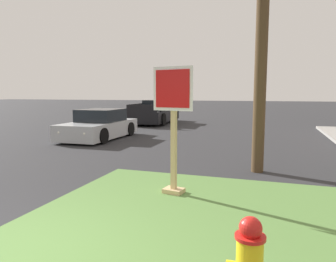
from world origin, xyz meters
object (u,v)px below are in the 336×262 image
(parked_sedan_silver, at_px, (100,126))
(manhole_cover, at_px, (143,184))
(pickup_truck_black, at_px, (155,114))
(stop_sign, at_px, (173,131))

(parked_sedan_silver, bearing_deg, manhole_cover, -52.23)
(pickup_truck_black, bearing_deg, parked_sedan_silver, -88.55)
(stop_sign, height_order, pickup_truck_black, stop_sign)
(stop_sign, distance_m, parked_sedan_silver, 8.26)
(stop_sign, xyz_separation_m, parked_sedan_silver, (-5.29, 6.30, -0.70))
(stop_sign, bearing_deg, manhole_cover, 146.09)
(stop_sign, relative_size, manhole_cover, 3.31)
(manhole_cover, xyz_separation_m, pickup_truck_black, (-4.62, 12.96, 0.61))
(stop_sign, bearing_deg, parked_sedan_silver, 130.04)
(manhole_cover, relative_size, pickup_truck_black, 0.14)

